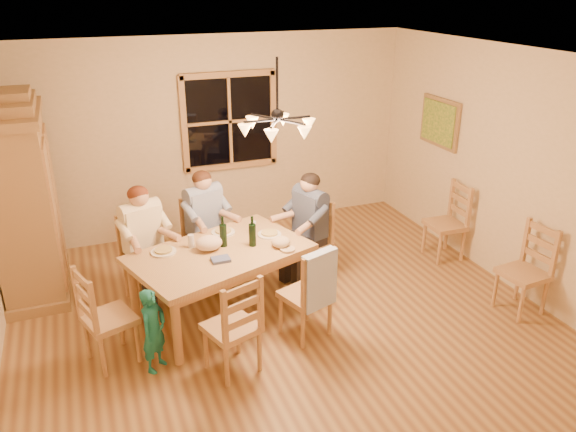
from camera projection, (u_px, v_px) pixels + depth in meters
name	position (u px, v px, depth m)	size (l,w,h in m)	color
floor	(279.00, 313.00, 6.09)	(5.50, 5.50, 0.00)	brown
ceiling	(277.00, 57.00, 5.04)	(5.50, 5.00, 0.02)	white
wall_back	(215.00, 136.00, 7.71)	(5.50, 0.02, 2.70)	beige
wall_right	(501.00, 166.00, 6.47)	(0.02, 5.00, 2.70)	beige
window	(230.00, 121.00, 7.67)	(1.30, 0.06, 1.30)	black
painting	(439.00, 122.00, 7.39)	(0.06, 0.78, 0.64)	olive
chandelier	(277.00, 125.00, 5.28)	(0.77, 0.68, 0.71)	black
armoire	(25.00, 203.00, 6.20)	(0.66, 1.40, 2.30)	olive
dining_table	(220.00, 260.00, 5.82)	(2.03, 1.60, 0.76)	#A7734A
chair_far_left	(147.00, 273.00, 6.29)	(0.55, 0.54, 0.99)	tan
chair_far_right	(207.00, 253.00, 6.75)	(0.55, 0.54, 0.99)	tan
chair_near_left	(232.00, 341.00, 5.10)	(0.55, 0.54, 0.99)	tan
chair_near_right	(305.00, 308.00, 5.63)	(0.55, 0.54, 0.99)	tan
chair_end_left	(111.00, 332.00, 5.23)	(0.54, 0.55, 0.99)	tan
chair_end_right	(308.00, 256.00, 6.68)	(0.54, 0.55, 0.99)	tan
adult_woman	(142.00, 229.00, 6.08)	(0.49, 0.52, 0.87)	#F8E8C0
adult_plaid_man	(204.00, 212.00, 6.54)	(0.49, 0.52, 0.87)	#355193
adult_slate_man	(309.00, 214.00, 6.48)	(0.52, 0.49, 0.87)	#3B445E
towel	(319.00, 280.00, 5.34)	(0.38, 0.10, 0.58)	#B1C6F0
wine_bottle_a	(223.00, 232.00, 5.82)	(0.08, 0.08, 0.33)	black
wine_bottle_b	(252.00, 231.00, 5.83)	(0.08, 0.08, 0.33)	black
plate_woman	(164.00, 252.00, 5.74)	(0.26, 0.26, 0.02)	white
plate_plaid	(223.00, 232.00, 6.18)	(0.26, 0.26, 0.02)	white
plate_slate	(269.00, 234.00, 6.13)	(0.26, 0.26, 0.02)	white
wine_glass_a	(191.00, 241.00, 5.83)	(0.06, 0.06, 0.14)	silver
wine_glass_b	(253.00, 227.00, 6.16)	(0.06, 0.06, 0.14)	silver
cap	(281.00, 242.00, 5.85)	(0.20, 0.20, 0.11)	tan
napkin	(221.00, 259.00, 5.57)	(0.18, 0.14, 0.03)	#4B5689
cloth_bundle	(209.00, 243.00, 5.77)	(0.28, 0.22, 0.15)	beige
child	(154.00, 330.00, 5.07)	(0.30, 0.20, 0.83)	#1A756F
chair_spare_front	(521.00, 286.00, 6.02)	(0.46, 0.48, 0.99)	tan
chair_spare_back	(444.00, 235.00, 7.21)	(0.44, 0.45, 0.99)	tan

